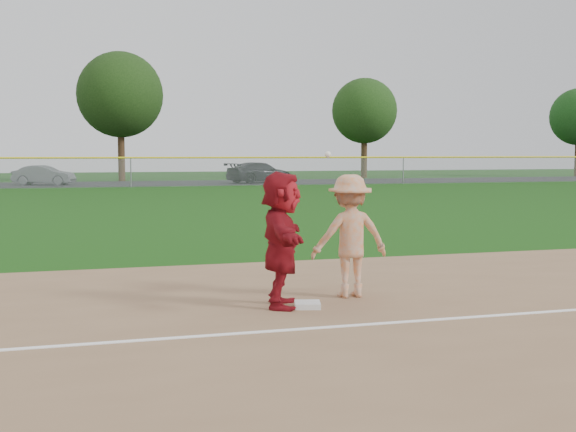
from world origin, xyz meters
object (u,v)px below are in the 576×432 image
object	(u,v)px
first_base	(307,305)
car_mid	(44,175)
base_runner	(281,239)
car_right	(260,173)

from	to	relation	value
first_base	car_mid	size ratio (longest dim) A/B	0.09
base_runner	car_right	xyz separation A→B (m)	(10.45, 44.13, -0.23)
car_mid	car_right	distance (m)	15.94
base_runner	car_mid	distance (m)	45.14
first_base	car_mid	world-z (taller)	car_mid
base_runner	car_right	world-z (taller)	base_runner
car_mid	base_runner	bearing A→B (deg)	-156.55
car_mid	car_right	bearing A→B (deg)	-75.96
base_runner	car_mid	xyz separation A→B (m)	(-5.47, 44.81, -0.32)
base_runner	car_right	bearing A→B (deg)	1.52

